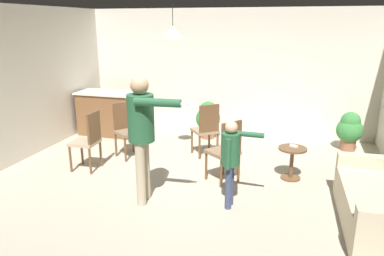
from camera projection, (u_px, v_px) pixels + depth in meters
ground at (184, 188)px, 5.50m from camera, size 7.68×7.68×0.00m
wall_back at (227, 72)px, 8.08m from camera, size 6.40×0.10×2.70m
kitchen_counter at (108, 113)px, 8.05m from camera, size 1.26×0.66×0.95m
side_table_by_couch at (292, 159)px, 5.75m from camera, size 0.44×0.44×0.52m
person_adult at (142, 126)px, 4.80m from camera, size 0.87×0.51×1.75m
person_child at (231, 155)px, 4.76m from camera, size 0.63×0.35×1.20m
dining_chair_by_counter at (206, 128)px, 6.68m from camera, size 0.59×0.59×1.00m
dining_chair_near_wall at (126, 128)px, 6.70m from camera, size 0.59×0.59×1.00m
dining_chair_centre_back at (226, 149)px, 5.57m from camera, size 0.59×0.59×1.00m
dining_chair_spare at (88, 139)px, 6.06m from camera, size 0.44×0.44×1.00m
potted_plant_corner at (208, 118)px, 7.79m from camera, size 0.52×0.52×0.80m
potted_plant_by_wall at (350, 129)px, 7.04m from camera, size 0.49×0.49×0.76m
spare_remote_on_table at (294, 146)px, 5.72m from camera, size 0.13×0.08×0.04m
ceiling_light_pendant at (173, 32)px, 5.94m from camera, size 0.32×0.32×0.55m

